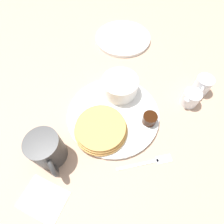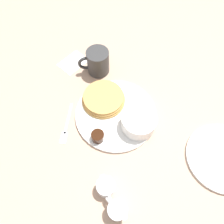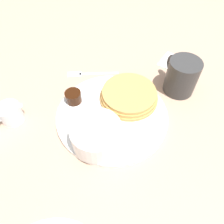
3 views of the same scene
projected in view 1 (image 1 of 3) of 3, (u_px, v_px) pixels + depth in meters
name	position (u px, v px, depth m)	size (l,w,h in m)	color
ground_plane	(113.00, 115.00, 0.53)	(4.00, 4.00, 0.00)	tan
plate	(113.00, 114.00, 0.53)	(0.27, 0.27, 0.01)	white
pancake_stack	(101.00, 128.00, 0.48)	(0.15, 0.15, 0.03)	tan
bowl	(120.00, 86.00, 0.54)	(0.11, 0.11, 0.05)	white
syrup_cup	(150.00, 119.00, 0.50)	(0.04, 0.04, 0.03)	black
butter_ramekin	(126.00, 84.00, 0.56)	(0.04, 0.04, 0.04)	white
coffee_mug	(47.00, 150.00, 0.43)	(0.11, 0.08, 0.09)	#333333
creamer_pitcher_near	(191.00, 98.00, 0.53)	(0.05, 0.07, 0.05)	white
creamer_pitcher_far	(203.00, 85.00, 0.55)	(0.05, 0.08, 0.06)	white
fork	(151.00, 162.00, 0.46)	(0.12, 0.11, 0.00)	silver
napkin	(43.00, 199.00, 0.41)	(0.11, 0.09, 0.00)	white
far_plate	(123.00, 38.00, 0.71)	(0.22, 0.22, 0.01)	white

